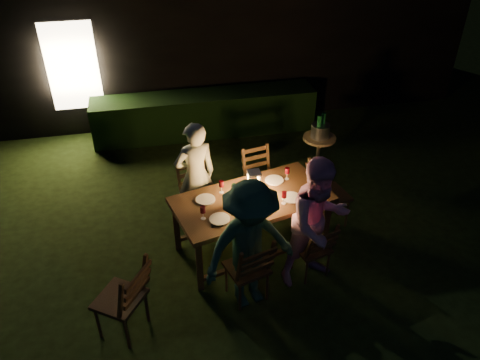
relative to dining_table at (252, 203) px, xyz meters
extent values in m
plane|color=black|center=(0.39, -0.32, -0.74)|extent=(40.00, 40.00, 0.00)
cube|color=black|center=(0.39, 5.88, 0.86)|extent=(10.00, 4.00, 3.20)
cube|color=#FFE5B2|center=(-2.41, 3.89, 0.61)|extent=(0.90, 0.06, 1.60)
cube|color=black|center=(-0.11, 3.43, -0.34)|extent=(4.20, 0.70, 0.80)
cube|color=#4C3019|center=(0.00, 0.00, 0.05)|extent=(2.16, 1.44, 0.06)
cube|color=#4C3019|center=(-0.78, -0.61, -0.38)|extent=(0.08, 0.08, 0.73)
cube|color=#4C3019|center=(-0.98, 0.18, -0.38)|extent=(0.08, 0.08, 0.73)
cube|color=#4C3019|center=(0.98, -0.18, -0.38)|extent=(0.08, 0.08, 0.73)
cube|color=#4C3019|center=(0.78, 0.61, -0.38)|extent=(0.08, 0.08, 0.73)
cube|color=#4C3019|center=(-0.26, -0.84, -0.29)|extent=(0.55, 0.53, 0.04)
cube|color=#4C3019|center=(-0.20, -1.02, -0.01)|extent=(0.47, 0.27, 0.52)
cube|color=#4C3019|center=(0.62, -0.62, -0.34)|extent=(0.49, 0.47, 0.04)
cube|color=#4C3019|center=(0.66, -0.79, -0.08)|extent=(0.42, 0.24, 0.47)
cube|color=#4C3019|center=(-0.62, 0.62, -0.30)|extent=(0.52, 0.51, 0.04)
cube|color=#4C3019|center=(-0.67, 0.80, -0.03)|extent=(0.46, 0.25, 0.51)
cube|color=#4C3019|center=(0.35, 0.86, -0.30)|extent=(0.51, 0.50, 0.04)
cube|color=#4C3019|center=(0.31, 1.04, -0.03)|extent=(0.45, 0.23, 0.51)
cube|color=#4C3019|center=(1.21, 0.30, -0.26)|extent=(0.54, 0.56, 0.04)
cube|color=#4C3019|center=(1.01, 0.26, 0.04)|extent=(0.25, 0.50, 0.56)
cube|color=#4C3019|center=(-1.70, -1.04, -0.26)|extent=(0.64, 0.65, 0.04)
cube|color=#4C3019|center=(-1.53, -1.16, 0.05)|extent=(0.40, 0.48, 0.56)
imported|color=white|center=(-0.63, 0.69, 0.06)|extent=(0.66, 0.52, 1.61)
imported|color=#EAA1D5|center=(0.63, -0.69, 0.11)|extent=(0.96, 0.83, 1.71)
imported|color=#2D5A46|center=(-0.24, -0.90, 0.10)|extent=(1.20, 0.87, 1.68)
cube|color=white|center=(0.04, 0.06, 0.10)|extent=(0.15, 0.15, 0.03)
cube|color=white|center=(0.04, 0.06, 0.42)|extent=(0.16, 0.16, 0.03)
cylinder|color=#FF9E3F|center=(0.04, 0.06, 0.21)|extent=(0.09, 0.09, 0.18)
cylinder|color=white|center=(-0.59, 0.08, 0.09)|extent=(0.25, 0.25, 0.01)
cylinder|color=white|center=(-0.48, -0.35, 0.09)|extent=(0.25, 0.25, 0.01)
cylinder|color=white|center=(0.38, 0.32, 0.09)|extent=(0.25, 0.25, 0.01)
cylinder|color=white|center=(0.49, -0.10, 0.09)|extent=(0.25, 0.25, 0.01)
cylinder|color=#0F471E|center=(-0.24, -0.06, 0.22)|extent=(0.07, 0.07, 0.28)
cube|color=red|center=(-0.07, -0.35, 0.09)|extent=(0.18, 0.14, 0.01)
cube|color=red|center=(0.61, -0.16, 0.09)|extent=(0.18, 0.14, 0.01)
cube|color=black|center=(-0.53, -0.44, 0.09)|extent=(0.14, 0.07, 0.01)
cylinder|color=olive|center=(1.49, 1.54, -0.05)|extent=(0.53, 0.53, 0.04)
cylinder|color=olive|center=(1.49, 1.54, -0.40)|extent=(0.06, 0.06, 0.70)
cylinder|color=#A5A8AD|center=(1.49, 1.54, 0.08)|extent=(0.30, 0.30, 0.22)
cylinder|color=#0F471E|center=(1.44, 1.50, 0.13)|extent=(0.07, 0.07, 0.32)
cylinder|color=#0F471E|center=(1.54, 1.58, 0.13)|extent=(0.07, 0.07, 0.32)
camera|label=1|loc=(-1.16, -4.68, 3.58)|focal=35.00mm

